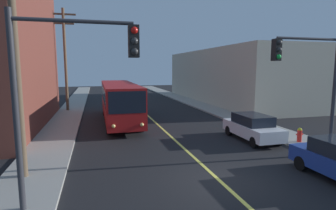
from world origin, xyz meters
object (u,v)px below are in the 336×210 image
traffic_signal_left_corner (69,74)px  fire_hydrant (300,135)px  city_bus (119,100)px  traffic_signal_right_corner (311,72)px  utility_pole_mid (65,55)px  parked_car_white (252,127)px  utility_pole_near (13,19)px

traffic_signal_left_corner → fire_hydrant: size_ratio=7.14×
city_bus → traffic_signal_right_corner: size_ratio=2.03×
utility_pole_mid → fire_hydrant: utility_pole_mid is taller
traffic_signal_left_corner → traffic_signal_right_corner: size_ratio=1.00×
city_bus → utility_pole_mid: bearing=125.2°
parked_car_white → fire_hydrant: (2.20, -1.53, -0.26)m
utility_pole_mid → traffic_signal_left_corner: (2.15, -20.76, -1.46)m
city_bus → traffic_signal_left_corner: traffic_signal_left_corner is taller
fire_hydrant → city_bus: bearing=134.9°
traffic_signal_right_corner → fire_hydrant: traffic_signal_right_corner is taller
traffic_signal_left_corner → fire_hydrant: traffic_signal_left_corner is taller
utility_pole_mid → traffic_signal_left_corner: bearing=-84.1°
utility_pole_near → utility_pole_mid: utility_pole_near is taller
parked_car_white → utility_pole_near: (-12.20, -3.00, 5.45)m
parked_car_white → utility_pole_mid: bearing=129.3°
utility_pole_near → fire_hydrant: bearing=5.8°
city_bus → parked_car_white: size_ratio=2.76×
traffic_signal_right_corner → utility_pole_mid: bearing=125.0°
city_bus → traffic_signal_right_corner: bearing=-55.1°
traffic_signal_right_corner → parked_car_white: bearing=102.0°
fire_hydrant → traffic_signal_right_corner: bearing=-124.9°
city_bus → utility_pole_near: bearing=-113.0°
utility_pole_mid → traffic_signal_right_corner: utility_pole_mid is taller
city_bus → traffic_signal_left_corner: 14.48m
traffic_signal_left_corner → fire_hydrant: bearing=19.4°
city_bus → fire_hydrant: 13.75m
traffic_signal_left_corner → traffic_signal_right_corner: bearing=11.8°
city_bus → fire_hydrant: size_ratio=14.48×
utility_pole_mid → traffic_signal_left_corner: 20.93m
utility_pole_near → fire_hydrant: size_ratio=13.37×
traffic_signal_left_corner → fire_hydrant: 13.52m
city_bus → utility_pole_mid: (-4.75, 6.74, 3.95)m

